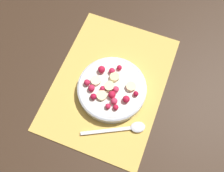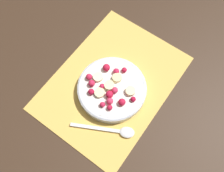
{
  "view_description": "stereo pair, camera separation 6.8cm",
  "coord_description": "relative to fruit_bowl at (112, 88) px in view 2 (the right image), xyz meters",
  "views": [
    {
      "loc": [
        0.27,
        0.11,
        0.67
      ],
      "look_at": [
        0.02,
        0.02,
        0.04
      ],
      "focal_mm": 40.0,
      "sensor_mm": 36.0,
      "label": 1
    },
    {
      "loc": [
        0.24,
        0.17,
        0.67
      ],
      "look_at": [
        0.02,
        0.02,
        0.04
      ],
      "focal_mm": 40.0,
      "sensor_mm": 36.0,
      "label": 2
    }
  ],
  "objects": [
    {
      "name": "spoon",
      "position": [
        0.09,
        0.08,
        -0.01
      ],
      "size": [
        0.1,
        0.16,
        0.01
      ],
      "rotation": [
        0.0,
        0.0,
        2.05
      ],
      "color": "silver",
      "rests_on": "placemat"
    },
    {
      "name": "ground_plane",
      "position": [
        -0.02,
        -0.02,
        -0.02
      ],
      "size": [
        3.0,
        3.0,
        0.0
      ],
      "primitive_type": "plane",
      "color": "#382619"
    },
    {
      "name": "placemat",
      "position": [
        -0.02,
        -0.02,
        -0.02
      ],
      "size": [
        0.42,
        0.31,
        0.01
      ],
      "color": "#E0B251",
      "rests_on": "ground_plane"
    },
    {
      "name": "fruit_bowl",
      "position": [
        0.0,
        0.0,
        0.0
      ],
      "size": [
        0.19,
        0.19,
        0.05
      ],
      "color": "silver",
      "rests_on": "placemat"
    }
  ]
}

